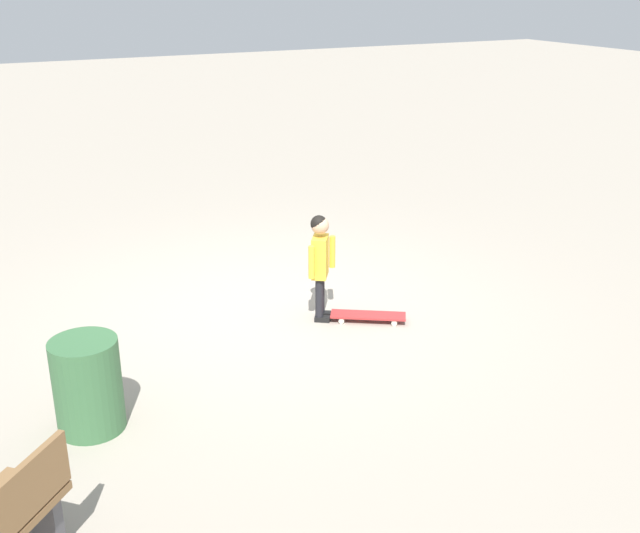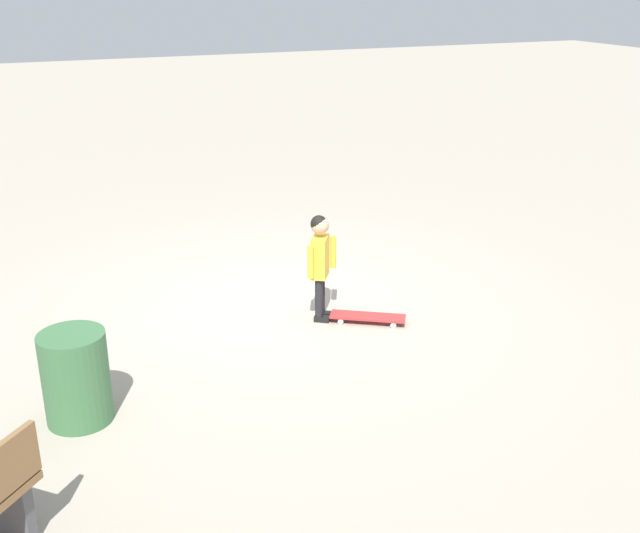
% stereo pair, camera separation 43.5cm
% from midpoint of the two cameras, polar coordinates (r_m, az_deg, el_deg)
% --- Properties ---
extents(ground_plane, '(50.00, 50.00, 0.00)m').
position_cam_midpoint_polar(ground_plane, '(7.77, -4.93, -3.08)').
color(ground_plane, '#9E9384').
extents(child_person, '(0.28, 0.37, 1.06)m').
position_cam_midpoint_polar(child_person, '(7.24, -1.71, 0.77)').
color(child_person, black).
rests_on(child_person, ground).
extents(skateboard, '(0.55, 0.72, 0.07)m').
position_cam_midpoint_polar(skateboard, '(7.41, 1.95, -3.73)').
color(skateboard, '#B22D2D').
rests_on(skateboard, ground).
extents(trash_bin, '(0.50, 0.50, 0.72)m').
position_cam_midpoint_polar(trash_bin, '(5.94, -19.08, -8.45)').
color(trash_bin, '#38663D').
rests_on(trash_bin, ground).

